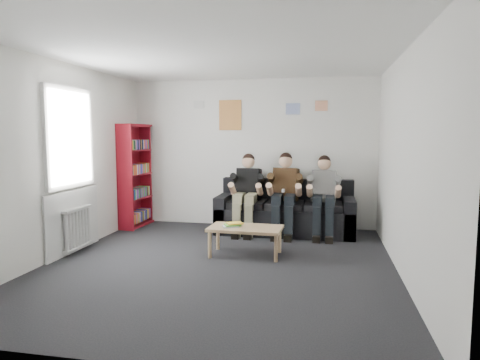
{
  "coord_description": "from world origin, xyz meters",
  "views": [
    {
      "loc": [
        1.33,
        -5.28,
        1.7
      ],
      "look_at": [
        0.02,
        1.3,
        0.98
      ],
      "focal_mm": 32.0,
      "sensor_mm": 36.0,
      "label": 1
    }
  ],
  "objects_px": {
    "bookshelf": "(136,176)",
    "coffee_table": "(245,230)",
    "person_middle": "(284,194)",
    "sofa": "(285,214)",
    "person_right": "(324,196)",
    "person_left": "(247,194)"
  },
  "relations": [
    {
      "from": "sofa",
      "to": "person_right",
      "type": "distance_m",
      "value": 0.77
    },
    {
      "from": "coffee_table",
      "to": "person_right",
      "type": "relative_size",
      "value": 0.75
    },
    {
      "from": "coffee_table",
      "to": "person_middle",
      "type": "relative_size",
      "value": 0.73
    },
    {
      "from": "coffee_table",
      "to": "person_middle",
      "type": "xyz_separation_m",
      "value": [
        0.42,
        1.35,
        0.34
      ]
    },
    {
      "from": "coffee_table",
      "to": "person_right",
      "type": "xyz_separation_m",
      "value": [
        1.07,
        1.35,
        0.32
      ]
    },
    {
      "from": "sofa",
      "to": "coffee_table",
      "type": "relative_size",
      "value": 2.29
    },
    {
      "from": "bookshelf",
      "to": "person_middle",
      "type": "distance_m",
      "value": 2.77
    },
    {
      "from": "sofa",
      "to": "person_left",
      "type": "distance_m",
      "value": 0.77
    },
    {
      "from": "sofa",
      "to": "bookshelf",
      "type": "distance_m",
      "value": 2.82
    },
    {
      "from": "bookshelf",
      "to": "person_left",
      "type": "xyz_separation_m",
      "value": [
        2.11,
        -0.17,
        -0.26
      ]
    },
    {
      "from": "sofa",
      "to": "coffee_table",
      "type": "bearing_deg",
      "value": -105.01
    },
    {
      "from": "person_middle",
      "to": "person_right",
      "type": "relative_size",
      "value": 1.03
    },
    {
      "from": "coffee_table",
      "to": "person_left",
      "type": "distance_m",
      "value": 1.41
    },
    {
      "from": "bookshelf",
      "to": "person_middle",
      "type": "height_order",
      "value": "bookshelf"
    },
    {
      "from": "person_middle",
      "to": "bookshelf",
      "type": "bearing_deg",
      "value": -173.83
    },
    {
      "from": "sofa",
      "to": "coffee_table",
      "type": "xyz_separation_m",
      "value": [
        -0.42,
        -1.56,
        0.03
      ]
    },
    {
      "from": "person_middle",
      "to": "person_left",
      "type": "bearing_deg",
      "value": -170.45
    },
    {
      "from": "person_right",
      "to": "coffee_table",
      "type": "bearing_deg",
      "value": -123.58
    },
    {
      "from": "sofa",
      "to": "bookshelf",
      "type": "xyz_separation_m",
      "value": [
        -2.76,
        -0.04,
        0.62
      ]
    },
    {
      "from": "bookshelf",
      "to": "coffee_table",
      "type": "distance_m",
      "value": 2.85
    },
    {
      "from": "bookshelf",
      "to": "coffee_table",
      "type": "bearing_deg",
      "value": -27.95
    },
    {
      "from": "sofa",
      "to": "person_left",
      "type": "xyz_separation_m",
      "value": [
        -0.65,
        -0.21,
        0.36
      ]
    }
  ]
}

